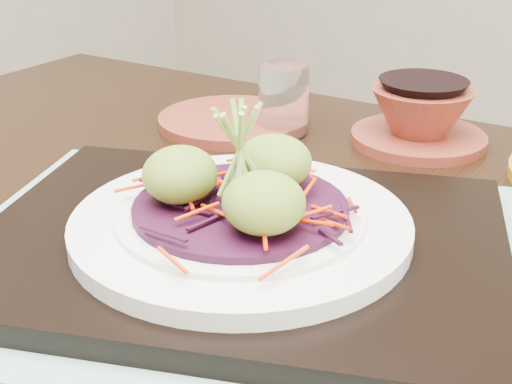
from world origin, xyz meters
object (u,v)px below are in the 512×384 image
Objects in this scene: white_plate at (241,223)px; terracotta_bowl_set at (420,119)px; dining_table at (250,324)px; water_glass at (283,99)px; serving_tray at (241,243)px; terracotta_side_plate at (232,121)px.

terracotta_bowl_set is (-0.01, 0.34, -0.00)m from white_plate.
white_plate is 0.34m from terracotta_bowl_set.
terracotta_bowl_set reaches higher than dining_table.
water_glass is 0.53× the size of terracotta_bowl_set.
serving_tray is 0.34m from terracotta_bowl_set.
serving_tray is at bearing -65.62° from dining_table.
water_glass reaches higher than dining_table.
serving_tray is 2.32× the size of terracotta_side_plate.
terracotta_bowl_set reaches higher than terracotta_side_plate.
dining_table is 0.14m from white_plate.
dining_table is 0.30m from water_glass.
terracotta_side_plate is (-0.20, 0.21, 0.11)m from dining_table.
white_plate is 0.34m from terracotta_side_plate.
dining_table is at bearing -46.42° from terracotta_side_plate.
dining_table is 0.33m from terracotta_bowl_set.
white_plate is at bearing -48.33° from terracotta_side_plate.
serving_tray is (0.03, -0.04, 0.12)m from dining_table.
dining_table is 3.09× the size of serving_tray.
terracotta_bowl_set is at bearing 91.95° from white_plate.
serving_tray is 4.94× the size of water_glass.
water_glass is at bearing -153.31° from terracotta_bowl_set.
terracotta_bowl_set is (0.14, 0.07, -0.01)m from water_glass.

